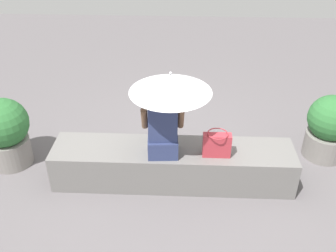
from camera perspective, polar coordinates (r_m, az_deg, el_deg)
ground_plane at (r=4.75m, az=0.71°, el=-8.12°), size 14.00×14.00×0.00m
stone_bench at (r=4.60m, az=0.73°, el=-5.86°), size 2.88×0.59×0.48m
person_seated at (r=4.16m, az=-0.80°, el=0.08°), size 0.48×0.30×0.90m
parasol at (r=3.97m, az=0.39°, el=6.50°), size 0.89×0.89×1.01m
handbag_black at (r=4.30m, az=7.39°, el=-2.79°), size 0.32×0.24×0.30m
planter_near at (r=5.33m, az=23.21°, el=-0.08°), size 0.60×0.60×0.88m
planter_far at (r=5.16m, az=-23.39°, el=-0.73°), size 0.62×0.62×0.93m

